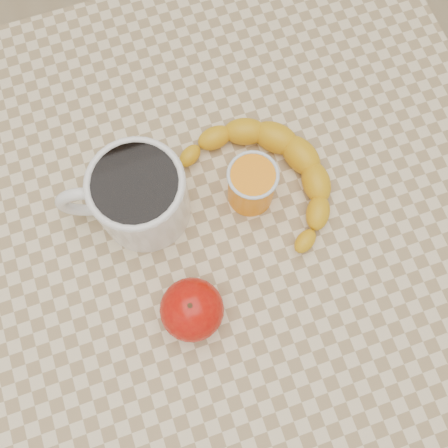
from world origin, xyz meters
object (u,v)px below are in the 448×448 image
object	(u,v)px
apple	(192,310)
banana	(268,177)
coffee_mug	(137,196)
table	(224,245)
orange_juice_glass	(252,185)

from	to	relation	value
apple	banana	size ratio (longest dim) A/B	0.29
coffee_mug	banana	size ratio (longest dim) A/B	0.58
table	orange_juice_glass	xyz separation A→B (m)	(0.05, 0.03, 0.12)
table	banana	distance (m)	0.14
table	coffee_mug	world-z (taller)	coffee_mug
orange_juice_glass	banana	bearing A→B (deg)	19.37
coffee_mug	banana	distance (m)	0.17
table	banana	size ratio (longest dim) A/B	2.71
table	coffee_mug	bearing A→B (deg)	147.13
coffee_mug	apple	bearing A→B (deg)	-82.56
orange_juice_glass	banana	distance (m)	0.03
table	coffee_mug	xyz separation A→B (m)	(-0.09, 0.06, 0.14)
apple	coffee_mug	bearing A→B (deg)	97.44
table	banana	world-z (taller)	banana
coffee_mug	banana	world-z (taller)	coffee_mug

